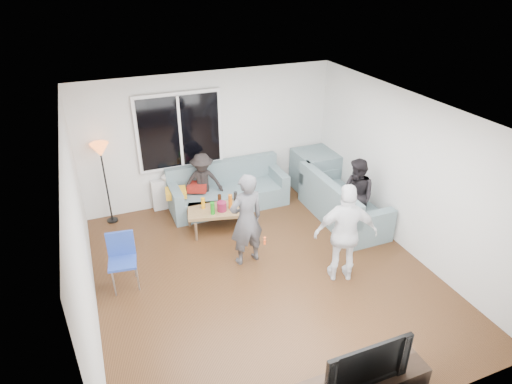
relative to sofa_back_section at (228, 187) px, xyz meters
name	(u,v)px	position (x,y,z in m)	size (l,w,h in m)	color
floor	(264,275)	(-0.18, -2.27, -0.45)	(5.00, 5.50, 0.04)	#56351C
ceiling	(266,113)	(-0.18, -2.27, 2.20)	(5.00, 5.50, 0.04)	white
wall_back	(210,138)	(-0.18, 0.50, 0.88)	(5.00, 0.04, 2.60)	silver
wall_front	(383,339)	(-0.18, -5.04, 0.88)	(5.00, 0.04, 2.60)	silver
wall_left	(79,239)	(-2.70, -2.27, 0.88)	(0.04, 5.50, 2.60)	silver
wall_right	(408,174)	(2.34, -2.27, 0.88)	(0.04, 5.50, 2.60)	silver
window_frame	(180,131)	(-0.78, 0.42, 1.12)	(1.62, 0.06, 1.47)	white
window_glass	(180,132)	(-0.78, 0.38, 1.12)	(1.50, 0.02, 1.35)	black
window_mullion	(180,132)	(-0.78, 0.37, 1.12)	(0.05, 0.03, 1.35)	white
radiator	(185,191)	(-0.78, 0.38, -0.11)	(1.30, 0.12, 0.62)	silver
potted_plant	(205,166)	(-0.35, 0.35, 0.36)	(0.18, 0.15, 0.33)	#3B6C2B
vase	(166,176)	(-1.14, 0.35, 0.28)	(0.17, 0.17, 0.18)	silver
sofa_back_section	(228,187)	(0.00, 0.00, 0.00)	(2.30, 0.85, 0.85)	slate
sofa_right_section	(344,199)	(1.84, -1.28, 0.00)	(0.85, 2.00, 0.85)	slate
sofa_corner	(316,171)	(1.96, 0.00, 0.00)	(0.85, 0.85, 0.85)	slate
cushion_yellow	(176,193)	(-1.04, -0.02, 0.09)	(0.38, 0.32, 0.14)	gold
cushion_red	(197,187)	(-0.60, 0.06, 0.09)	(0.36, 0.30, 0.13)	maroon
coffee_table	(219,218)	(-0.42, -0.70, -0.22)	(1.10, 0.60, 0.40)	#A77C51
pitcher	(222,206)	(-0.39, -0.79, 0.06)	(0.17, 0.17, 0.17)	maroon
side_chair	(123,263)	(-2.23, -1.74, 0.01)	(0.40, 0.40, 0.86)	#233E99
floor_lamp	(106,184)	(-2.23, 0.27, 0.36)	(0.32, 0.32, 1.56)	orange
player_left	(246,220)	(-0.31, -1.83, 0.36)	(0.57, 0.38, 1.57)	#46474B
player_right	(346,234)	(0.91, -2.77, 0.38)	(0.94, 0.39, 1.60)	white
spectator_right	(356,196)	(1.84, -1.66, 0.26)	(0.66, 0.52, 1.37)	black
spectator_back	(203,183)	(-0.50, 0.03, 0.17)	(0.77, 0.44, 1.19)	black
television	(363,360)	(-0.14, -4.77, 0.30)	(0.99, 0.13, 0.57)	black
bottle_d	(230,202)	(-0.22, -0.78, 0.12)	(0.07, 0.07, 0.28)	orange
bottle_b	(213,208)	(-0.57, -0.84, 0.09)	(0.08, 0.08, 0.23)	#1A8D19
bottle_c	(220,199)	(-0.34, -0.51, 0.06)	(0.07, 0.07, 0.17)	black
bottle_e	(235,196)	(-0.04, -0.54, 0.07)	(0.07, 0.07, 0.18)	black
bottle_a	(203,203)	(-0.67, -0.58, 0.08)	(0.07, 0.07, 0.21)	orange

